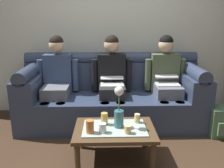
{
  "coord_description": "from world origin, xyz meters",
  "views": [
    {
      "loc": [
        -0.09,
        -2.07,
        1.45
      ],
      "look_at": [
        -0.01,
        0.83,
        0.65
      ],
      "focal_mm": 38.94,
      "sensor_mm": 36.0,
      "label": 1
    }
  ],
  "objects": [
    {
      "name": "person_left",
      "position": [
        -0.75,
        1.17,
        0.66
      ],
      "size": [
        0.56,
        0.67,
        1.22
      ],
      "color": "#595B66",
      "rests_on": "ground_plane"
    },
    {
      "name": "coffee_table",
      "position": [
        0.0,
        0.2,
        0.31
      ],
      "size": [
        0.82,
        0.58,
        0.36
      ],
      "color": "#47331E",
      "rests_on": "ground_plane"
    },
    {
      "name": "couch",
      "position": [
        -0.0,
        1.17,
        0.37
      ],
      "size": [
        2.47,
        0.88,
        0.96
      ],
      "color": "#2D3851",
      "rests_on": "ground_plane"
    },
    {
      "name": "backpack_right",
      "position": [
        1.38,
        0.7,
        0.18
      ],
      "size": [
        0.35,
        0.3,
        0.37
      ],
      "color": "#4C6B4C",
      "rests_on": "ground_plane"
    },
    {
      "name": "cup_far_right",
      "position": [
        0.25,
        0.31,
        0.41
      ],
      "size": [
        0.06,
        0.06,
        0.09
      ],
      "primitive_type": "cylinder",
      "color": "#DBB77A",
      "rests_on": "coffee_table"
    },
    {
      "name": "back_wall_patterned",
      "position": [
        0.0,
        1.7,
        1.45
      ],
      "size": [
        6.0,
        0.12,
        2.9
      ],
      "primitive_type": "cube",
      "color": "silver",
      "rests_on": "ground_plane"
    },
    {
      "name": "person_right",
      "position": [
        0.75,
        1.17,
        0.66
      ],
      "size": [
        0.56,
        0.67,
        1.22
      ],
      "color": "#595B66",
      "rests_on": "ground_plane"
    },
    {
      "name": "flower_vase",
      "position": [
        0.04,
        0.21,
        0.55
      ],
      "size": [
        0.1,
        0.1,
        0.43
      ],
      "color": "#336672",
      "rests_on": "coffee_table"
    },
    {
      "name": "person_middle",
      "position": [
        0.0,
        1.17,
        0.66
      ],
      "size": [
        0.56,
        0.67,
        1.22
      ],
      "color": "#232326",
      "rests_on": "ground_plane"
    },
    {
      "name": "cup_near_left",
      "position": [
        -0.1,
        0.27,
        0.43
      ],
      "size": [
        0.07,
        0.07,
        0.13
      ],
      "primitive_type": "cylinder",
      "color": "gold",
      "rests_on": "coffee_table"
    },
    {
      "name": "cup_far_center",
      "position": [
        0.12,
        0.07,
        0.4
      ],
      "size": [
        0.07,
        0.07,
        0.08
      ],
      "primitive_type": "cylinder",
      "color": "#DBB77A",
      "rests_on": "coffee_table"
    },
    {
      "name": "cup_far_left",
      "position": [
        -0.12,
        0.09,
        0.41
      ],
      "size": [
        0.07,
        0.07,
        0.09
      ],
      "primitive_type": "cylinder",
      "color": "silver",
      "rests_on": "coffee_table"
    },
    {
      "name": "cup_near_right",
      "position": [
        -0.24,
        0.09,
        0.43
      ],
      "size": [
        0.08,
        0.08,
        0.13
      ],
      "primitive_type": "cylinder",
      "color": "#B26633",
      "rests_on": "coffee_table"
    }
  ]
}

